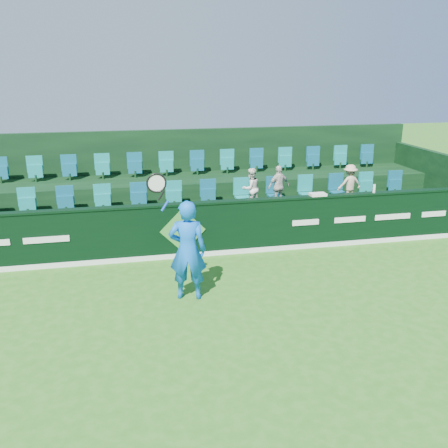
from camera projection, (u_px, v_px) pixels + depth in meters
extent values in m
plane|color=#2C6518|center=(214.00, 340.00, 8.45)|extent=(60.00, 60.00, 0.00)
cube|color=black|center=(182.00, 231.00, 11.99)|extent=(16.00, 0.20, 1.30)
cube|color=black|center=(182.00, 204.00, 11.78)|extent=(16.00, 0.24, 0.05)
cube|color=white|center=(183.00, 256.00, 12.06)|extent=(16.00, 0.02, 0.12)
cube|color=#3B8931|center=(183.00, 231.00, 11.87)|extent=(1.10, 0.02, 1.10)
cube|color=white|center=(46.00, 240.00, 11.25)|extent=(1.00, 0.01, 0.14)
cube|color=white|center=(306.00, 222.00, 12.49)|extent=(0.70, 0.01, 0.14)
cube|color=white|center=(350.00, 220.00, 12.73)|extent=(0.85, 0.01, 0.14)
cube|color=white|center=(393.00, 217.00, 12.97)|extent=(1.00, 0.01, 0.14)
cube|color=white|center=(434.00, 214.00, 13.21)|extent=(0.70, 0.01, 0.14)
cube|color=black|center=(177.00, 227.00, 13.09)|extent=(16.00, 2.00, 0.80)
cube|color=black|center=(169.00, 200.00, 14.78)|extent=(16.00, 1.80, 1.30)
cube|color=black|center=(165.00, 172.00, 15.52)|extent=(16.00, 0.20, 2.60)
cube|color=black|center=(428.00, 183.00, 15.33)|extent=(0.20, 4.00, 2.00)
cube|color=#10576F|center=(174.00, 198.00, 13.25)|extent=(13.50, 0.50, 0.60)
cube|color=#10576F|center=(167.00, 167.00, 14.78)|extent=(13.50, 0.50, 0.60)
imported|color=blue|center=(188.00, 250.00, 9.72)|extent=(0.82, 0.63, 2.01)
cylinder|color=#143FBF|center=(165.00, 206.00, 9.26)|extent=(0.16, 0.04, 0.21)
cylinder|color=black|center=(161.00, 196.00, 9.19)|extent=(0.14, 0.03, 0.18)
torus|color=black|center=(156.00, 183.00, 9.10)|extent=(0.52, 0.04, 0.52)
cylinder|color=silver|center=(156.00, 183.00, 9.10)|extent=(0.43, 0.01, 0.43)
imported|color=white|center=(251.00, 188.00, 13.22)|extent=(0.64, 0.58, 1.09)
imported|color=beige|center=(279.00, 186.00, 13.37)|extent=(0.71, 0.47, 1.13)
imported|color=tan|center=(350.00, 184.00, 13.79)|extent=(0.71, 0.43, 1.07)
cube|color=white|center=(318.00, 194.00, 12.46)|extent=(0.40, 0.26, 0.06)
cylinder|color=white|center=(374.00, 189.00, 12.74)|extent=(0.07, 0.07, 0.21)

